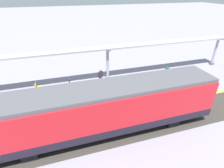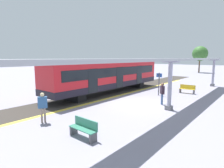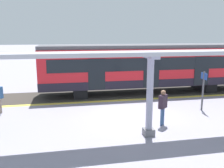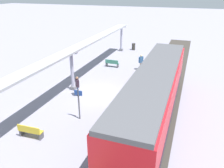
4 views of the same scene
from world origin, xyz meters
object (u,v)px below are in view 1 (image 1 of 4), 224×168
at_px(train_near_carriage, 105,109).
at_px(passenger_by_the_benches, 101,75).
at_px(canopy_pillar_nearest, 215,51).
at_px(platform_info_sign, 70,86).
at_px(passenger_waiting_near_edge, 191,80).
at_px(bench_near_end, 37,90).
at_px(bench_mid_platform, 170,72).
at_px(canopy_pillar_second, 108,64).

relative_size(train_near_carriage, passenger_by_the_benches, 8.68).
relative_size(canopy_pillar_nearest, platform_info_sign, 1.55).
bearing_deg(passenger_waiting_near_edge, platform_info_sign, 81.60).
distance_m(train_near_carriage, bench_near_end, 8.08).
bearing_deg(passenger_waiting_near_edge, train_near_carriage, 108.00).
bearing_deg(bench_mid_platform, train_near_carriage, 124.40).
height_order(bench_mid_platform, passenger_by_the_benches, passenger_by_the_benches).
distance_m(canopy_pillar_nearest, platform_info_sign, 18.11).
bearing_deg(passenger_by_the_benches, passenger_waiting_near_edge, -113.04).
xyz_separation_m(train_near_carriage, bench_mid_platform, (6.24, -9.11, -1.39)).
relative_size(canopy_pillar_nearest, bench_near_end, 2.24).
bearing_deg(train_near_carriage, passenger_by_the_benches, -11.27).
relative_size(platform_info_sign, passenger_waiting_near_edge, 1.29).
relative_size(train_near_carriage, bench_mid_platform, 9.82).
bearing_deg(platform_info_sign, passenger_by_the_benches, -60.46).
distance_m(canopy_pillar_nearest, passenger_waiting_near_edge, 8.13).
relative_size(train_near_carriage, passenger_waiting_near_edge, 8.70).
height_order(train_near_carriage, platform_info_sign, train_near_carriage).
xyz_separation_m(passenger_waiting_near_edge, passenger_by_the_benches, (3.39, 7.98, 0.00)).
relative_size(canopy_pillar_nearest, passenger_waiting_near_edge, 2.00).
bearing_deg(train_near_carriage, bench_mid_platform, -55.60).
xyz_separation_m(train_near_carriage, passenger_waiting_near_edge, (3.01, -9.25, -0.77)).
bearing_deg(train_near_carriage, bench_near_end, 36.25).
bearing_deg(canopy_pillar_second, bench_mid_platform, -99.56).
relative_size(train_near_carriage, platform_info_sign, 6.73).
bearing_deg(platform_info_sign, bench_near_end, 58.38).
xyz_separation_m(canopy_pillar_nearest, canopy_pillar_second, (0.00, 13.78, 0.00)).
relative_size(train_near_carriage, canopy_pillar_second, 4.35).
bearing_deg(passenger_waiting_near_edge, bench_near_end, 76.27).
relative_size(canopy_pillar_second, bench_near_end, 2.24).
bearing_deg(train_near_carriage, passenger_waiting_near_edge, -72.00).
height_order(train_near_carriage, bench_near_end, train_near_carriage).
height_order(canopy_pillar_nearest, passenger_by_the_benches, canopy_pillar_nearest).
height_order(passenger_waiting_near_edge, passenger_by_the_benches, passenger_by_the_benches).
distance_m(canopy_pillar_nearest, canopy_pillar_second, 13.78).
bearing_deg(passenger_by_the_benches, train_near_carriage, 168.73).
bearing_deg(platform_info_sign, train_near_carriage, -158.54).
bearing_deg(canopy_pillar_nearest, bench_near_end, 92.67).
height_order(canopy_pillar_second, platform_info_sign, canopy_pillar_second).
xyz_separation_m(train_near_carriage, canopy_pillar_nearest, (7.38, -16.07, -0.11)).
bearing_deg(passenger_waiting_near_edge, canopy_pillar_nearest, -57.28).
height_order(canopy_pillar_second, passenger_waiting_near_edge, canopy_pillar_second).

